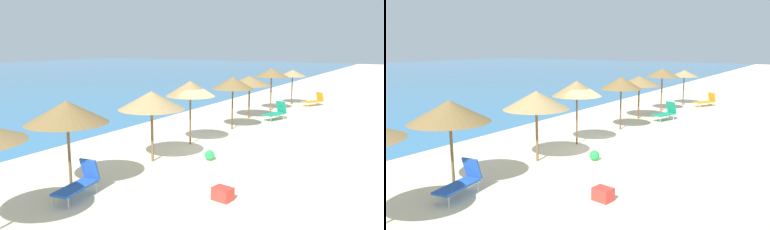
# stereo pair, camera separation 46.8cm
# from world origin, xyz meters

# --- Properties ---
(ground_plane) EXTENTS (160.00, 160.00, 0.00)m
(ground_plane) POSITION_xyz_m (0.00, 0.00, 0.00)
(ground_plane) COLOR beige
(beach_umbrella_2) EXTENTS (2.47, 2.47, 2.77)m
(beach_umbrella_2) POSITION_xyz_m (-6.76, 1.58, 2.43)
(beach_umbrella_2) COLOR brown
(beach_umbrella_2) RESTS_ON ground_plane
(beach_umbrella_3) EXTENTS (2.50, 2.50, 2.70)m
(beach_umbrella_3) POSITION_xyz_m (-3.09, 1.21, 2.36)
(beach_umbrella_3) COLOR brown
(beach_umbrella_3) RESTS_ON ground_plane
(beach_umbrella_4) EXTENTS (2.18, 2.18, 2.84)m
(beach_umbrella_4) POSITION_xyz_m (-0.15, 1.32, 2.50)
(beach_umbrella_4) COLOR brown
(beach_umbrella_4) RESTS_ON ground_plane
(beach_umbrella_5) EXTENTS (2.18, 2.18, 2.76)m
(beach_umbrella_5) POSITION_xyz_m (3.64, 1.07, 2.44)
(beach_umbrella_5) COLOR brown
(beach_umbrella_5) RESTS_ON ground_plane
(beach_umbrella_6) EXTENTS (2.58, 2.58, 2.55)m
(beach_umbrella_6) POSITION_xyz_m (6.99, 1.54, 2.26)
(beach_umbrella_6) COLOR brown
(beach_umbrella_6) RESTS_ON ground_plane
(beach_umbrella_7) EXTENTS (2.22, 2.22, 2.84)m
(beach_umbrella_7) POSITION_xyz_m (10.24, 1.36, 2.55)
(beach_umbrella_7) COLOR brown
(beach_umbrella_7) RESTS_ON ground_plane
(beach_umbrella_8) EXTENTS (2.04, 2.04, 2.56)m
(beach_umbrella_8) POSITION_xyz_m (13.60, 0.95, 2.32)
(beach_umbrella_8) COLOR brown
(beach_umbrella_8) RESTS_ON ground_plane
(lounge_chair_0) EXTENTS (1.65, 1.07, 1.08)m
(lounge_chair_0) POSITION_xyz_m (7.28, -0.07, 0.48)
(lounge_chair_0) COLOR #199972
(lounge_chair_0) RESTS_ON ground_plane
(lounge_chair_1) EXTENTS (1.65, 0.83, 1.03)m
(lounge_chair_1) POSITION_xyz_m (-7.03, 0.89, 0.45)
(lounge_chair_1) COLOR blue
(lounge_chair_1) RESTS_ON ground_plane
(lounge_chair_2) EXTENTS (1.70, 1.33, 0.97)m
(lounge_chair_2) POSITION_xyz_m (13.85, -0.64, 0.41)
(lounge_chair_2) COLOR orange
(lounge_chair_2) RESTS_ON ground_plane
(beach_ball) EXTENTS (0.39, 0.39, 0.39)m
(beach_ball) POSITION_xyz_m (-1.84, -0.59, 0.20)
(beach_ball) COLOR green
(beach_ball) RESTS_ON ground_plane
(cooler_box) EXTENTS (0.50, 0.60, 0.38)m
(cooler_box) POSITION_xyz_m (-5.06, -2.77, 0.19)
(cooler_box) COLOR red
(cooler_box) RESTS_ON ground_plane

